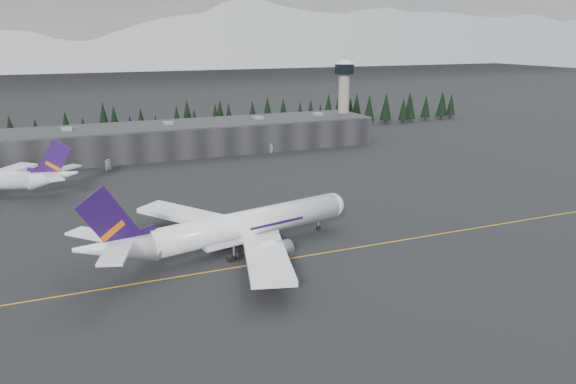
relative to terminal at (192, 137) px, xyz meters
name	(u,v)px	position (x,y,z in m)	size (l,w,h in m)	color
ground	(321,250)	(0.00, -125.00, -6.30)	(1400.00, 1400.00, 0.00)	black
taxiline	(325,253)	(0.00, -127.00, -6.29)	(400.00, 0.40, 0.02)	gold
terminal	(192,137)	(0.00, 0.00, 0.00)	(160.00, 30.00, 12.60)	black
control_tower	(344,90)	(75.00, 3.00, 17.11)	(10.00, 10.00, 37.70)	gray
treeline	(174,123)	(0.00, 37.00, 1.20)	(360.00, 20.00, 15.00)	black
mountain_ridge	(77,63)	(0.00, 875.00, -6.30)	(4400.00, 900.00, 420.00)	white
jet_main	(228,229)	(-20.39, -117.78, -0.55)	(68.43, 62.51, 20.38)	white
gse_vehicle_a	(108,170)	(-37.65, -23.08, -5.67)	(2.11, 4.57, 1.27)	silver
gse_vehicle_b	(271,151)	(30.43, -15.38, -5.58)	(1.69, 4.20, 1.43)	silver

